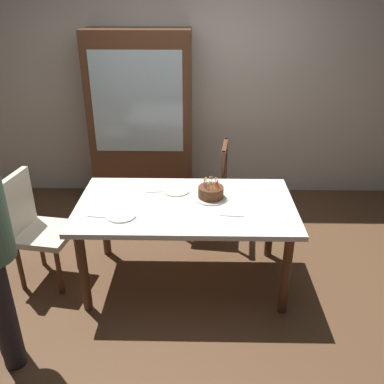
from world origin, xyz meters
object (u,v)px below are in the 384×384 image
(dining_table, at_px, (186,213))
(chair_upholstered, at_px, (33,224))
(plate_far_side, at_px, (176,191))
(china_cabinet, at_px, (141,120))
(plate_near_celebrant, at_px, (121,216))
(birthday_cake, at_px, (211,193))
(chair_spindle_back, at_px, (206,191))

(dining_table, relative_size, chair_upholstered, 1.80)
(dining_table, distance_m, plate_far_side, 0.25)
(china_cabinet, bearing_deg, dining_table, -70.94)
(dining_table, bearing_deg, plate_far_side, 111.60)
(plate_near_celebrant, height_order, china_cabinet, china_cabinet)
(dining_table, xyz_separation_m, chair_upholstered, (-1.24, 0.01, -0.12))
(plate_near_celebrant, distance_m, plate_far_side, 0.58)
(birthday_cake, bearing_deg, plate_far_side, 157.11)
(dining_table, bearing_deg, birthday_cake, 25.65)
(birthday_cake, relative_size, chair_spindle_back, 0.29)
(plate_far_side, relative_size, chair_spindle_back, 0.23)
(birthday_cake, height_order, plate_far_side, birthday_cake)
(plate_near_celebrant, distance_m, china_cabinet, 1.79)
(plate_near_celebrant, xyz_separation_m, china_cabinet, (-0.07, 1.77, 0.21))
(dining_table, height_order, chair_spindle_back, chair_spindle_back)
(chair_upholstered, bearing_deg, china_cabinet, 65.58)
(dining_table, distance_m, chair_spindle_back, 0.84)
(dining_table, bearing_deg, china_cabinet, 109.06)
(dining_table, relative_size, plate_near_celebrant, 7.76)
(plate_near_celebrant, relative_size, china_cabinet, 0.12)
(plate_near_celebrant, bearing_deg, china_cabinet, 92.22)
(plate_near_celebrant, relative_size, chair_upholstered, 0.23)
(birthday_cake, height_order, chair_upholstered, chair_upholstered)
(plate_far_side, bearing_deg, plate_near_celebrant, -131.70)
(chair_upholstered, bearing_deg, chair_spindle_back, 29.07)
(dining_table, distance_m, china_cabinet, 1.68)
(birthday_cake, height_order, chair_spindle_back, chair_spindle_back)
(plate_far_side, height_order, chair_upholstered, chair_upholstered)
(dining_table, height_order, plate_near_celebrant, plate_near_celebrant)
(birthday_cake, height_order, china_cabinet, china_cabinet)
(chair_upholstered, relative_size, china_cabinet, 0.50)
(chair_spindle_back, height_order, china_cabinet, china_cabinet)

